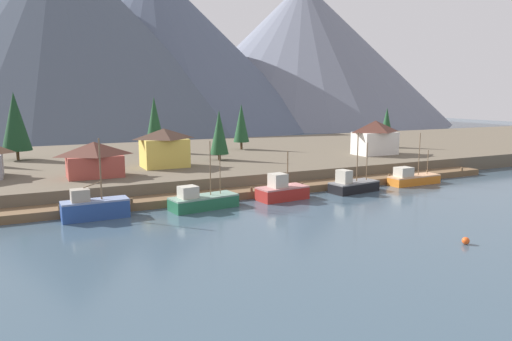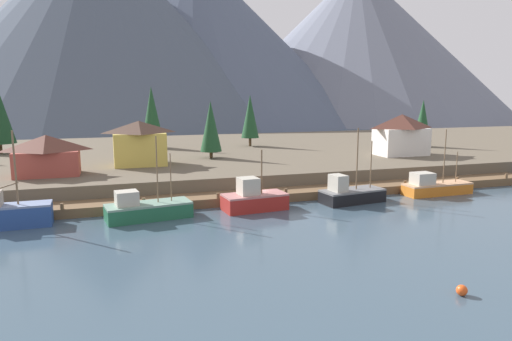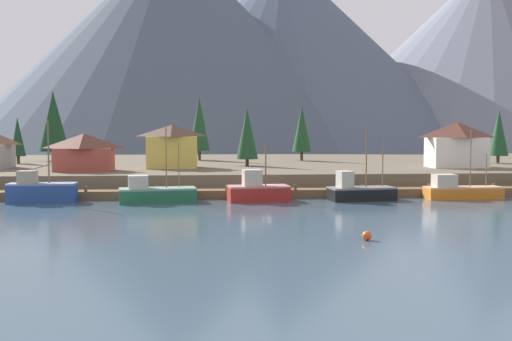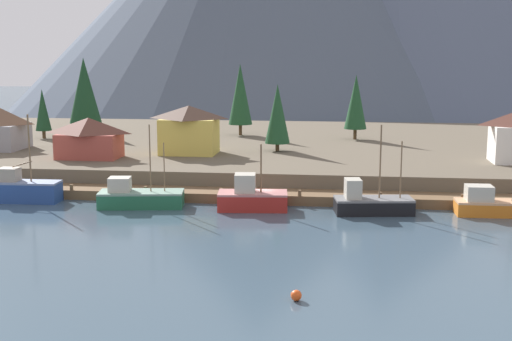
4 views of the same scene
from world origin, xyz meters
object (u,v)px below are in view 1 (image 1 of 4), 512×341
(fishing_boat_blue, at_px, (94,208))
(conifer_near_right, at_px, (15,121))
(conifer_mid_right, at_px, (154,120))
(house_red, at_px, (95,159))
(house_yellow, at_px, (164,147))
(conifer_near_left, at_px, (219,132))
(house_white, at_px, (375,137))
(conifer_back_right, at_px, (241,123))
(conifer_mid_left, at_px, (387,125))
(channel_buoy, at_px, (466,241))
(fishing_boat_black, at_px, (353,185))
(fishing_boat_green, at_px, (202,201))
(fishing_boat_red, at_px, (282,191))
(fishing_boat_orange, at_px, (412,178))

(fishing_boat_blue, bearing_deg, conifer_near_right, 99.86)
(conifer_near_right, xyz_separation_m, conifer_mid_right, (24.70, 0.61, -0.44))
(house_red, height_order, conifer_mid_right, conifer_mid_right)
(house_yellow, height_order, conifer_mid_right, conifer_mid_right)
(fishing_boat_blue, height_order, conifer_near_left, conifer_near_left)
(house_red, bearing_deg, house_white, 3.33)
(house_red, xyz_separation_m, conifer_back_right, (32.52, 22.21, 2.99))
(house_yellow, bearing_deg, conifer_near_right, 137.28)
(conifer_mid_left, distance_m, channel_buoy, 61.96)
(conifer_back_right, bearing_deg, fishing_boat_black, -88.55)
(fishing_boat_blue, xyz_separation_m, fishing_boat_green, (12.59, -0.88, -0.29))
(fishing_boat_red, bearing_deg, house_white, 24.17)
(house_white, relative_size, conifer_near_right, 0.69)
(fishing_boat_blue, xyz_separation_m, fishing_boat_black, (35.55, -0.77, -0.27))
(conifer_near_right, bearing_deg, fishing_boat_red, -50.89)
(fishing_boat_orange, xyz_separation_m, conifer_mid_right, (-30.56, 38.97, 7.87))
(conifer_back_right, bearing_deg, fishing_boat_red, -106.29)
(fishing_boat_orange, distance_m, conifer_back_right, 38.96)
(fishing_boat_red, relative_size, fishing_boat_black, 0.82)
(conifer_back_right, bearing_deg, house_red, -145.66)
(conifer_mid_left, relative_size, conifer_back_right, 0.90)
(fishing_boat_black, height_order, channel_buoy, fishing_boat_black)
(fishing_boat_green, distance_m, conifer_near_right, 44.83)
(house_white, xyz_separation_m, conifer_near_left, (-29.79, 5.85, 1.54))
(conifer_mid_left, relative_size, channel_buoy, 12.31)
(fishing_boat_black, xyz_separation_m, house_yellow, (-22.14, 19.56, 4.61))
(fishing_boat_green, bearing_deg, conifer_mid_left, 18.70)
(fishing_boat_blue, bearing_deg, conifer_back_right, 44.60)
(fishing_boat_red, xyz_separation_m, fishing_boat_black, (11.61, -0.15, -0.17))
(conifer_mid_right, bearing_deg, fishing_boat_blue, -113.68)
(fishing_boat_green, relative_size, conifer_near_right, 0.73)
(fishing_boat_blue, distance_m, channel_buoy, 39.18)
(house_white, xyz_separation_m, conifer_mid_left, (10.58, 8.90, 1.57))
(fishing_boat_green, relative_size, house_white, 1.06)
(conifer_near_left, relative_size, conifer_mid_left, 1.01)
(fishing_boat_red, bearing_deg, house_red, 140.95)
(fishing_boat_orange, height_order, house_yellow, house_yellow)
(conifer_mid_left, bearing_deg, fishing_boat_green, -153.02)
(fishing_boat_green, xyz_separation_m, fishing_boat_red, (11.35, 0.26, 0.19))
(conifer_near_right, height_order, conifer_back_right, conifer_near_right)
(channel_buoy, bearing_deg, fishing_boat_blue, 139.96)
(fishing_boat_green, distance_m, house_white, 45.37)
(fishing_boat_red, distance_m, fishing_boat_orange, 23.67)
(fishing_boat_orange, distance_m, house_yellow, 39.34)
(house_white, height_order, channel_buoy, house_white)
(fishing_boat_green, height_order, conifer_back_right, conifer_back_right)
(fishing_boat_green, height_order, channel_buoy, fishing_boat_green)
(fishing_boat_red, xyz_separation_m, house_red, (-21.83, 14.34, 3.85))
(fishing_boat_red, xyz_separation_m, house_white, (30.17, 17.36, 4.65))
(fishing_boat_blue, bearing_deg, house_red, 79.81)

